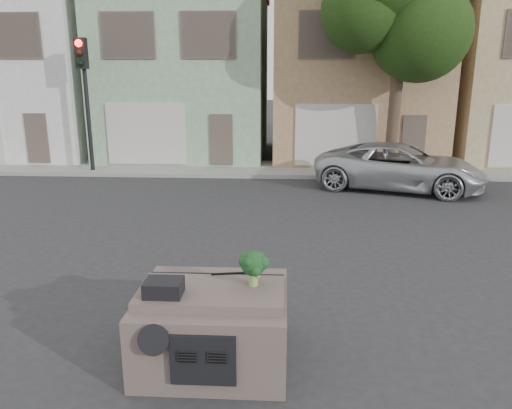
{
  "coord_description": "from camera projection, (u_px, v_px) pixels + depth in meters",
  "views": [
    {
      "loc": [
        0.93,
        -9.16,
        3.91
      ],
      "look_at": [
        0.39,
        0.5,
        1.3
      ],
      "focal_mm": 35.0,
      "sensor_mm": 36.0,
      "label": 1
    }
  ],
  "objects": [
    {
      "name": "ground_plane",
      "position": [
        235.0,
        274.0,
        9.9
      ],
      "size": [
        120.0,
        120.0,
        0.0
      ],
      "primitive_type": "plane",
      "color": "#303033",
      "rests_on": "ground"
    },
    {
      "name": "townhouse_mint",
      "position": [
        189.0,
        73.0,
        23.08
      ],
      "size": [
        7.2,
        8.2,
        7.55
      ],
      "primitive_type": "cube",
      "color": "#94B891",
      "rests_on": "ground"
    },
    {
      "name": "wiper_arm",
      "position": [
        236.0,
        273.0,
        7.07
      ],
      "size": [
        0.69,
        0.15,
        0.02
      ],
      "primitive_type": "cube",
      "rotation": [
        0.0,
        0.0,
        0.17
      ],
      "color": "black",
      "rests_on": "car_dashboard"
    },
    {
      "name": "sidewalk",
      "position": [
        260.0,
        169.0,
        20.0
      ],
      "size": [
        40.0,
        3.0,
        0.15
      ],
      "primitive_type": "cube",
      "color": "gray",
      "rests_on": "ground"
    },
    {
      "name": "car_dashboard",
      "position": [
        214.0,
        322.0,
        6.86
      ],
      "size": [
        2.0,
        1.8,
        1.12
      ],
      "primitive_type": "cube",
      "color": "#65544E",
      "rests_on": "ground"
    },
    {
      "name": "townhouse_tan",
      "position": [
        352.0,
        73.0,
        22.68
      ],
      "size": [
        7.2,
        8.2,
        7.55
      ],
      "primitive_type": "cube",
      "color": "tan",
      "rests_on": "ground"
    },
    {
      "name": "broccoli",
      "position": [
        253.0,
        268.0,
        6.62
      ],
      "size": [
        0.45,
        0.45,
        0.5
      ],
      "primitive_type": "cube",
      "rotation": [
        0.0,
        0.0,
        1.67
      ],
      "color": "#163A18",
      "rests_on": "car_dashboard"
    },
    {
      "name": "traffic_signal",
      "position": [
        87.0,
        108.0,
        18.74
      ],
      "size": [
        0.4,
        0.4,
        5.1
      ],
      "primitive_type": "cube",
      "color": "black",
      "rests_on": "ground"
    },
    {
      "name": "instrument_hump",
      "position": [
        164.0,
        288.0,
        6.39
      ],
      "size": [
        0.48,
        0.38,
        0.2
      ],
      "primitive_type": "cube",
      "color": "black",
      "rests_on": "car_dashboard"
    },
    {
      "name": "tree_near",
      "position": [
        398.0,
        60.0,
        17.97
      ],
      "size": [
        4.4,
        4.0,
        8.5
      ],
      "primitive_type": "cube",
      "color": "#1E3910",
      "rests_on": "ground"
    },
    {
      "name": "townhouse_white",
      "position": [
        31.0,
        73.0,
        23.48
      ],
      "size": [
        7.2,
        8.2,
        7.55
      ],
      "primitive_type": "cube",
      "color": "white",
      "rests_on": "ground"
    },
    {
      "name": "silver_pickup",
      "position": [
        398.0,
        189.0,
        16.97
      ],
      "size": [
        6.08,
        4.14,
        1.54
      ],
      "primitive_type": "imported",
      "rotation": [
        0.0,
        0.0,
        1.26
      ],
      "color": "silver",
      "rests_on": "ground"
    }
  ]
}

